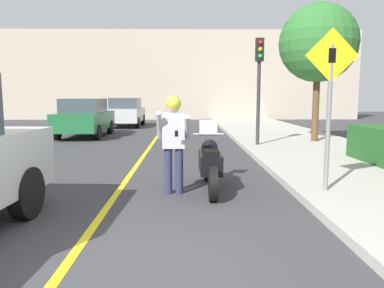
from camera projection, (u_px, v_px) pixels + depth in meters
The scene contains 10 objects.
ground_plane at pixel (117, 281), 3.61m from camera, with size 80.00×80.00×0.00m, color #38383A.
road_center_line at pixel (136, 166), 9.56m from camera, with size 0.12×36.00×0.01m.
building_backdrop at pixel (177, 75), 28.97m from camera, with size 28.00×1.20×6.77m.
motorcycle at pixel (210, 164), 7.12m from camera, with size 0.62×2.22×1.29m.
person_biker at pixel (174, 134), 6.74m from camera, with size 0.59×0.48×1.79m.
crossing_sign at pixel (330, 95), 6.36m from camera, with size 0.91×0.08×2.77m.
traffic_light at pixel (259, 71), 12.50m from camera, with size 0.26×0.30×3.55m.
street_tree at pixel (318, 43), 13.40m from camera, with size 2.79×2.79×4.94m.
parked_car_green at pixel (85, 117), 16.48m from camera, with size 1.88×4.20×1.68m.
parked_car_silver at pixel (126, 112), 22.12m from camera, with size 1.88×4.20×1.68m.
Camera 1 is at (0.67, -3.43, 1.78)m, focal length 35.00 mm.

